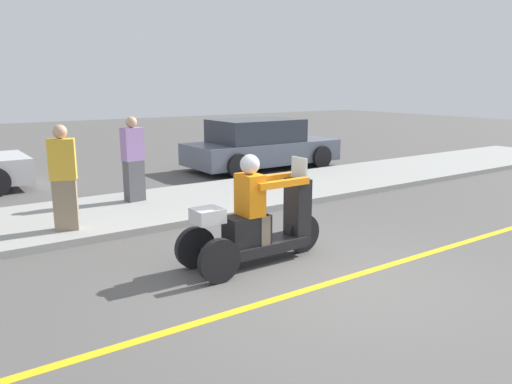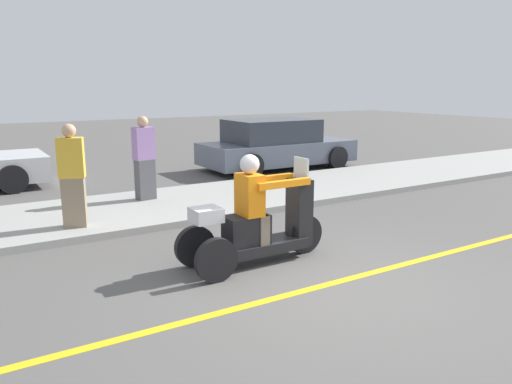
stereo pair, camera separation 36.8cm
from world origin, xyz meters
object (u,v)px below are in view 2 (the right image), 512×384
at_px(spectator_end_of_line, 144,160).
at_px(parked_car_lot_far, 276,145).
at_px(motorcycle_trike, 257,224).
at_px(spectator_with_child, 72,178).

relative_size(spectator_end_of_line, parked_car_lot_far, 0.38).
distance_m(motorcycle_trike, parked_car_lot_far, 7.78).
height_order(spectator_end_of_line, parked_car_lot_far, spectator_end_of_line).
bearing_deg(spectator_with_child, parked_car_lot_far, 29.81).
bearing_deg(motorcycle_trike, spectator_with_child, 123.45).
bearing_deg(spectator_end_of_line, motorcycle_trike, -87.77).
xyz_separation_m(spectator_with_child, spectator_end_of_line, (1.63, 1.29, -0.00)).
bearing_deg(motorcycle_trike, spectator_end_of_line, 92.23).
bearing_deg(motorcycle_trike, parked_car_lot_far, 54.43).
xyz_separation_m(spectator_end_of_line, parked_car_lot_far, (4.68, 2.33, -0.25)).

